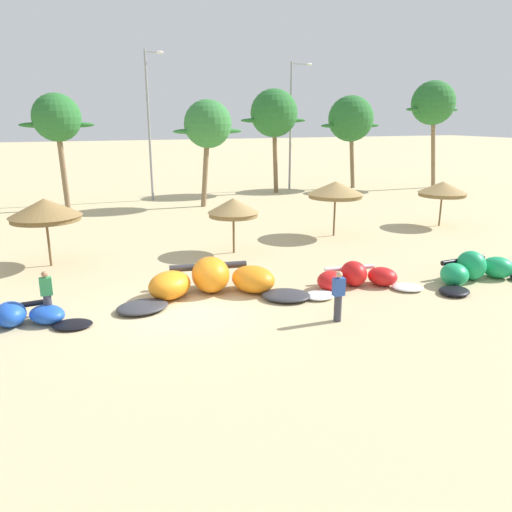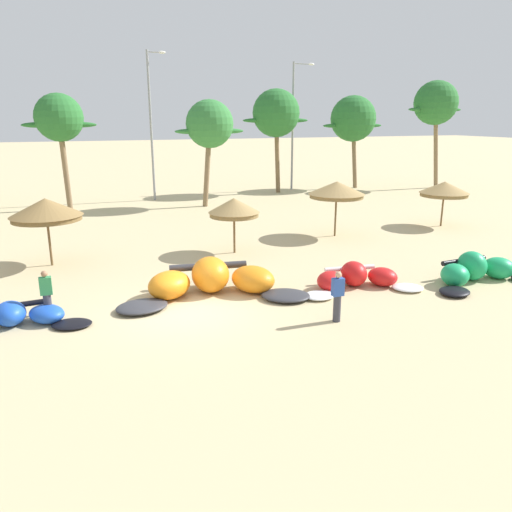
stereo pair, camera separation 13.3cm
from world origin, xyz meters
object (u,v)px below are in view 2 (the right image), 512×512
at_px(palm_right_of_gap, 353,119).
at_px(lamppost_west_center, 152,121).
at_px(beach_umbrella_middle, 234,207).
at_px(palm_center_right, 276,114).
at_px(beach_umbrella_near_palms, 337,190).
at_px(palm_right, 436,104).
at_px(person_near_kites, 47,295).
at_px(palm_left_of_gap, 59,119).
at_px(kite_right_of_center, 477,271).
at_px(palm_center_left, 210,125).
at_px(beach_umbrella_outermost, 444,189).
at_px(person_by_umbrellas, 337,296).
at_px(beach_umbrella_near_van, 46,209).
at_px(kite_left_of_center, 212,281).
at_px(kite_left, 10,319).
at_px(lamppost_east_center, 294,121).
at_px(kite_center, 357,278).

bearing_deg(palm_right_of_gap, lamppost_west_center, -178.57).
height_order(beach_umbrella_middle, palm_center_right, palm_center_right).
xyz_separation_m(beach_umbrella_near_palms, palm_right, (17.37, 13.46, 4.80)).
xyz_separation_m(person_near_kites, palm_left_of_gap, (1.02, 20.69, 5.24)).
distance_m(kite_right_of_center, palm_left_of_gap, 27.38).
bearing_deg(palm_center_left, beach_umbrella_outermost, -47.48).
bearing_deg(person_by_umbrellas, palm_right_of_gap, 57.68).
bearing_deg(beach_umbrella_near_palms, person_by_umbrellas, -119.69).
bearing_deg(beach_umbrella_near_van, palm_center_right, 42.91).
relative_size(kite_right_of_center, person_by_umbrellas, 3.21).
bearing_deg(kite_left_of_center, beach_umbrella_near_van, 131.77).
relative_size(kite_right_of_center, palm_right, 0.56).
relative_size(person_near_kites, palm_right, 0.18).
bearing_deg(kite_left, person_near_kites, 11.32).
bearing_deg(lamppost_east_center, beach_umbrella_near_van, -138.35).
bearing_deg(person_by_umbrellas, palm_center_right, 70.55).
relative_size(kite_right_of_center, lamppost_east_center, 0.49).
xyz_separation_m(beach_umbrella_middle, beach_umbrella_outermost, (13.23, 1.27, 0.02)).
bearing_deg(kite_left_of_center, kite_right_of_center, -13.21).
distance_m(beach_umbrella_outermost, palm_center_right, 16.89).
bearing_deg(person_near_kites, beach_umbrella_near_van, 89.59).
relative_size(kite_right_of_center, palm_center_left, 0.70).
height_order(kite_left_of_center, palm_center_left, palm_center_left).
xyz_separation_m(palm_center_right, palm_right, (13.99, -2.42, 0.86)).
distance_m(kite_center, lamppost_east_center, 27.12).
xyz_separation_m(kite_center, palm_right_of_gap, (14.30, 23.73, 5.64)).
relative_size(kite_center, palm_right, 0.52).
relative_size(palm_center_left, palm_center_right, 0.88).
height_order(palm_right_of_gap, lamppost_west_center, lamppost_west_center).
xyz_separation_m(beach_umbrella_middle, beach_umbrella_near_palms, (6.15, 1.31, 0.33)).
distance_m(palm_left_of_gap, palm_right, 30.58).
height_order(kite_left_of_center, kite_right_of_center, kite_left_of_center).
bearing_deg(lamppost_east_center, beach_umbrella_middle, -122.55).
height_order(palm_center_left, palm_right, palm_right).
bearing_deg(kite_left, palm_left_of_gap, 84.30).
distance_m(beach_umbrella_middle, palm_right_of_gap, 24.54).
height_order(kite_right_of_center, palm_center_left, palm_center_left).
bearing_deg(beach_umbrella_near_van, lamppost_east_center, 41.65).
relative_size(kite_left, beach_umbrella_near_palms, 1.61).
height_order(person_by_umbrellas, lamppost_east_center, lamppost_east_center).
bearing_deg(kite_left_of_center, person_near_kites, -175.74).
bearing_deg(beach_umbrella_outermost, palm_right, 52.68).
xyz_separation_m(beach_umbrella_middle, palm_right_of_gap, (16.93, 17.34, 3.84)).
distance_m(kite_center, beach_umbrella_outermost, 13.21).
bearing_deg(lamppost_west_center, palm_left_of_gap, -164.59).
relative_size(kite_left_of_center, palm_right, 0.75).
xyz_separation_m(beach_umbrella_outermost, lamppost_west_center, (-13.84, 15.63, 3.75)).
bearing_deg(person_by_umbrellas, kite_center, 47.56).
bearing_deg(palm_left_of_gap, person_by_umbrellas, -73.01).
relative_size(beach_umbrella_outermost, palm_right_of_gap, 0.35).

